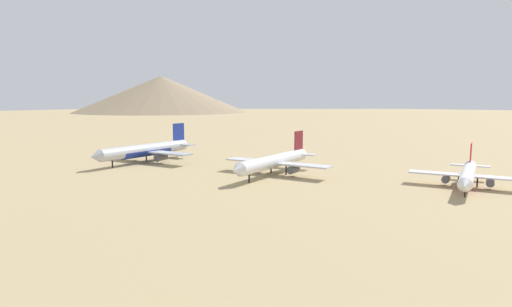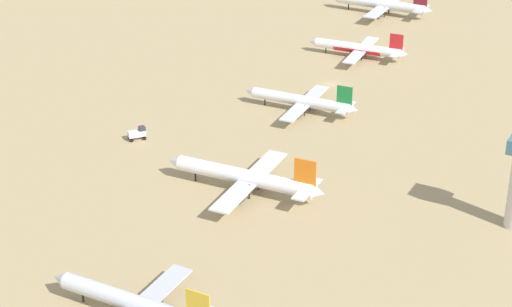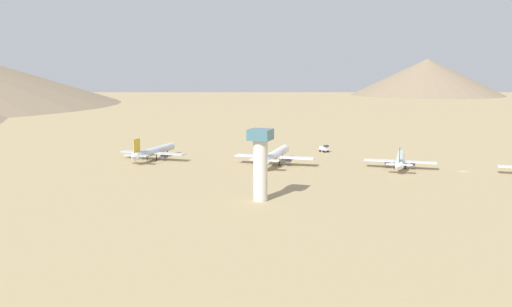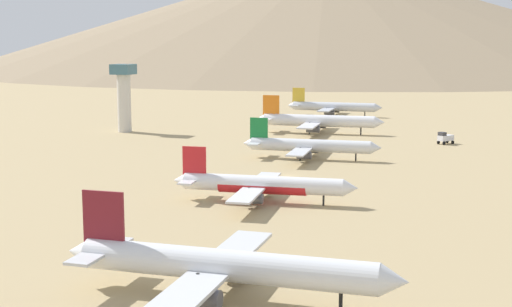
# 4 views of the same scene
# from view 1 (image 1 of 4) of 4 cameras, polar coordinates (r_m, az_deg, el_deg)

# --- Properties ---
(parked_jet_0) EXTENTS (48.22, 39.08, 13.93)m
(parked_jet_0) POSITION_cam_1_polar(r_m,az_deg,el_deg) (167.20, -14.32, 0.44)
(parked_jet_0) COLOR #B2B7C1
(parked_jet_0) RESTS_ON ground
(parked_jet_1) EXTENTS (44.66, 36.20, 12.90)m
(parked_jet_1) POSITION_cam_1_polar(r_m,az_deg,el_deg) (135.32, 2.57, -1.04)
(parked_jet_1) COLOR silver
(parked_jet_1) RESTS_ON ground
(parked_jet_2) EXTENTS (37.93, 30.88, 10.93)m
(parked_jet_2) POSITION_cam_1_polar(r_m,az_deg,el_deg) (129.11, 26.33, -2.52)
(parked_jet_2) COLOR white
(parked_jet_2) RESTS_ON ground
(desert_hill_0) EXTENTS (300.44, 300.44, 63.18)m
(desert_hill_0) POSITION_cam_1_polar(r_m,az_deg,el_deg) (777.18, -12.46, 7.70)
(desert_hill_0) COLOR #8C775B
(desert_hill_0) RESTS_ON ground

